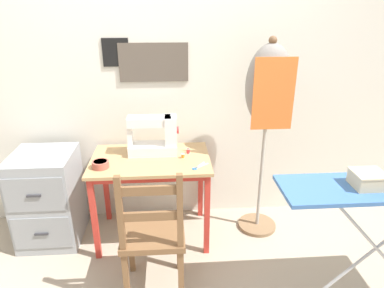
# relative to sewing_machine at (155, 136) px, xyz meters

# --- Properties ---
(ground_plane) EXTENTS (14.00, 14.00, 0.00)m
(ground_plane) POSITION_rel_sewing_machine_xyz_m (-0.04, -0.38, -0.85)
(ground_plane) COLOR tan
(wall_back) EXTENTS (10.00, 0.07, 2.55)m
(wall_back) POSITION_rel_sewing_machine_xyz_m (-0.04, 0.27, 0.43)
(wall_back) COLOR silver
(wall_back) RESTS_ON ground_plane
(sewing_table) EXTENTS (0.91, 0.59, 0.70)m
(sewing_table) POSITION_rel_sewing_machine_xyz_m (-0.04, -0.10, -0.24)
(sewing_table) COLOR tan
(sewing_table) RESTS_ON ground_plane
(sewing_machine) EXTENTS (0.39, 0.17, 0.33)m
(sewing_machine) POSITION_rel_sewing_machine_xyz_m (0.00, 0.00, 0.00)
(sewing_machine) COLOR white
(sewing_machine) RESTS_ON sewing_table
(fabric_bowl) EXTENTS (0.12, 0.12, 0.05)m
(fabric_bowl) POSITION_rel_sewing_machine_xyz_m (-0.39, -0.23, -0.12)
(fabric_bowl) COLOR #B25647
(fabric_bowl) RESTS_ON sewing_table
(scissors) EXTENTS (0.13, 0.13, 0.01)m
(scissors) POSITION_rel_sewing_machine_xyz_m (0.31, -0.27, -0.14)
(scissors) COLOR silver
(scissors) RESTS_ON sewing_table
(thread_spool_near_machine) EXTENTS (0.03, 0.03, 0.04)m
(thread_spool_near_machine) POSITION_rel_sewing_machine_xyz_m (0.21, -0.11, -0.12)
(thread_spool_near_machine) COLOR orange
(thread_spool_near_machine) RESTS_ON sewing_table
(thread_spool_mid_table) EXTENTS (0.03, 0.03, 0.04)m
(thread_spool_mid_table) POSITION_rel_sewing_machine_xyz_m (0.25, -0.02, -0.12)
(thread_spool_mid_table) COLOR red
(thread_spool_mid_table) RESTS_ON sewing_table
(wooden_chair) EXTENTS (0.40, 0.38, 0.94)m
(wooden_chair) POSITION_rel_sewing_machine_xyz_m (-0.01, -0.69, -0.40)
(wooden_chair) COLOR brown
(wooden_chair) RESTS_ON ground_plane
(filing_cabinet) EXTENTS (0.46, 0.50, 0.75)m
(filing_cabinet) POSITION_rel_sewing_machine_xyz_m (-0.86, -0.06, -0.47)
(filing_cabinet) COLOR #93999E
(filing_cabinet) RESTS_ON ground_plane
(dress_form) EXTENTS (0.35, 0.32, 1.59)m
(dress_form) POSITION_rel_sewing_machine_xyz_m (0.85, -0.05, 0.32)
(dress_form) COLOR #846647
(dress_form) RESTS_ON ground_plane
(storage_box) EXTENTS (0.17, 0.16, 0.09)m
(storage_box) POSITION_rel_sewing_machine_xyz_m (1.20, -0.88, 0.05)
(storage_box) COLOR beige
(storage_box) RESTS_ON ironing_board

